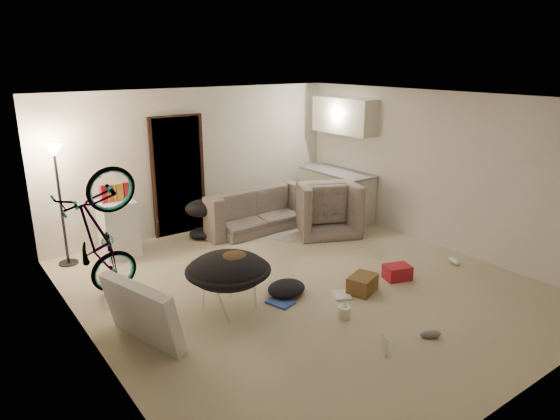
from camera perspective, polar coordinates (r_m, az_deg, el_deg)
floor at (r=6.92m, az=2.57°, el=-8.60°), size 5.50×6.00×0.02m
ceiling at (r=6.26m, az=2.87°, el=12.69°), size 5.50×6.00×0.02m
wall_back at (r=8.96m, az=-9.47°, el=5.64°), size 5.50×0.02×2.50m
wall_front at (r=4.66m, az=26.67°, el=-6.65°), size 5.50×0.02×2.50m
wall_left at (r=5.28m, az=-21.39°, el=-3.31°), size 0.02×6.00×2.50m
wall_right at (r=8.44m, az=17.55°, el=4.39°), size 0.02×6.00×2.50m
doorway at (r=8.80m, az=-11.61°, el=3.79°), size 0.85×0.10×2.04m
door_trim at (r=8.78m, az=-11.52°, el=3.76°), size 0.97×0.04×2.10m
floor_lamp at (r=7.84m, az=-24.09°, el=3.20°), size 0.28×0.28×1.81m
kitchen_counter at (r=9.68m, az=6.47°, el=1.69°), size 0.60×1.50×0.88m
counter_top at (r=9.57m, az=6.56°, el=4.35°), size 0.64×1.54×0.04m
kitchen_uppers at (r=9.49m, az=7.37°, el=10.64°), size 0.38×1.40×0.65m
sofa at (r=9.06m, az=-3.55°, el=-0.33°), size 1.98×0.85×0.57m
armchair at (r=8.97m, az=4.87°, el=-0.15°), size 1.34×1.27×0.69m
bicycle at (r=6.75m, az=-19.63°, el=-5.92°), size 1.78×0.80×1.02m
book_asset at (r=5.49m, az=12.08°, el=-16.15°), size 0.26×0.24×0.02m
mini_fridge at (r=8.16m, az=-17.98°, el=-2.00°), size 0.53×0.53×0.88m
snack_box_0 at (r=7.95m, az=-19.50°, el=1.60°), size 0.11×0.09×0.30m
snack_box_1 at (r=7.99m, az=-18.68°, el=1.75°), size 0.12×0.10×0.30m
snack_box_2 at (r=8.02m, az=-17.87°, el=1.89°), size 0.10×0.08×0.30m
snack_box_3 at (r=8.06m, az=-17.06°, el=2.02°), size 0.10×0.07×0.30m
saucer_chair at (r=6.11m, az=-5.91°, el=-7.67°), size 1.04×1.04×0.74m
hoodie at (r=6.02m, az=-5.41°, el=-5.86°), size 0.62×0.59×0.22m
sofa_drape at (r=8.54m, az=-8.95°, el=0.19°), size 0.63×0.55×0.28m
tv_box at (r=5.64m, az=-15.48°, el=-11.30°), size 0.57×1.13×0.74m
drink_case_a at (r=6.75m, az=9.40°, el=-8.33°), size 0.48×0.41×0.23m
drink_case_b at (r=7.22m, az=13.26°, el=-6.94°), size 0.42×0.36×0.21m
juicer at (r=6.10m, az=7.35°, el=-11.43°), size 0.15×0.15×0.22m
newspaper at (r=8.68m, az=0.35°, el=-3.05°), size 0.60×0.66×0.01m
book_blue at (r=6.41m, az=0.04°, el=-10.51°), size 0.32×0.38×0.03m
book_white at (r=6.65m, az=7.06°, el=-9.63°), size 0.32×0.34×0.03m
shoe_0 at (r=7.37m, az=-3.37°, el=-6.42°), size 0.30×0.18×0.11m
shoe_1 at (r=7.63m, az=-9.07°, el=-5.77°), size 0.31×0.21×0.11m
shoe_3 at (r=5.94m, az=16.83°, el=-13.42°), size 0.26×0.20×0.09m
shoe_4 at (r=7.99m, az=19.25°, el=-5.53°), size 0.18×0.27×0.09m
clothes_lump_a at (r=6.61m, az=0.73°, el=-8.95°), size 0.65×0.60×0.17m
clothes_lump_b at (r=8.74m, az=-8.78°, el=-2.61°), size 0.63×0.59×0.15m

